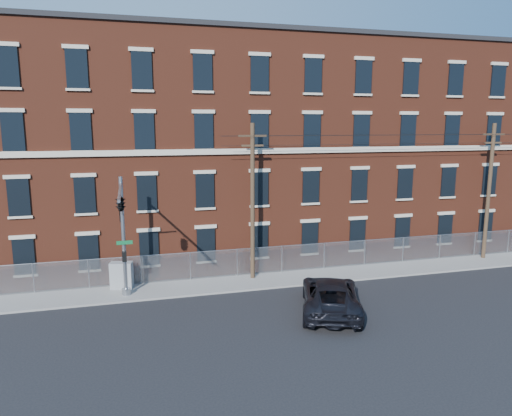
{
  "coord_description": "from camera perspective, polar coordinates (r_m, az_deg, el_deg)",
  "views": [
    {
      "loc": [
        -5.5,
        -22.91,
        10.0
      ],
      "look_at": [
        1.79,
        4.0,
        5.04
      ],
      "focal_mm": 32.93,
      "sensor_mm": 36.0,
      "label": 1
    }
  ],
  "objects": [
    {
      "name": "chain_link_fence",
      "position": [
        35.21,
        15.29,
        -5.0
      ],
      "size": [
        59.06,
        0.06,
        1.85
      ],
      "color": "#A5A8AD",
      "rests_on": "ground"
    },
    {
      "name": "ground",
      "position": [
        25.6,
        -1.58,
        -12.92
      ],
      "size": [
        140.0,
        140.0,
        0.0
      ],
      "primitive_type": "plane",
      "color": "black",
      "rests_on": "ground"
    },
    {
      "name": "utility_pole_mid",
      "position": [
        38.54,
        26.45,
        2.07
      ],
      "size": [
        1.8,
        0.28,
        10.0
      ],
      "color": "#443322",
      "rests_on": "ground"
    },
    {
      "name": "pickup_truck",
      "position": [
        26.13,
        9.03,
        -10.45
      ],
      "size": [
        5.07,
        7.07,
        1.79
      ],
      "primitive_type": "imported",
      "rotation": [
        0.0,
        0.0,
        2.78
      ],
      "color": "black",
      "rests_on": "ground"
    },
    {
      "name": "overhead_wires",
      "position": [
        38.26,
        26.9,
        7.68
      ],
      "size": [
        40.0,
        0.62,
        0.62
      ],
      "color": "black",
      "rests_on": "ground"
    },
    {
      "name": "utility_cabinet",
      "position": [
        30.08,
        -16.01,
        -7.86
      ],
      "size": [
        1.43,
        0.95,
        1.64
      ],
      "primitive_type": "cube",
      "rotation": [
        0.0,
        0.0,
        -0.24
      ],
      "color": "gray",
      "rests_on": "sidewalk"
    },
    {
      "name": "mill_building",
      "position": [
        40.83,
        10.32,
        7.32
      ],
      "size": [
        55.3,
        14.32,
        16.3
      ],
      "color": "maroon",
      "rests_on": "ground"
    },
    {
      "name": "sidewalk",
      "position": [
        34.41,
        16.31,
        -7.13
      ],
      "size": [
        65.0,
        3.0,
        0.12
      ],
      "primitive_type": "cube",
      "color": "gray",
      "rests_on": "ground"
    },
    {
      "name": "utility_pole_near",
      "position": [
        29.85,
        -0.42,
        1.09
      ],
      "size": [
        1.8,
        0.28,
        10.0
      ],
      "color": "#443322",
      "rests_on": "ground"
    },
    {
      "name": "traffic_signal_mast",
      "position": [
        25.52,
        -16.03,
        -0.73
      ],
      "size": [
        0.9,
        6.75,
        7.0
      ],
      "color": "#9EA0A5",
      "rests_on": "ground"
    }
  ]
}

